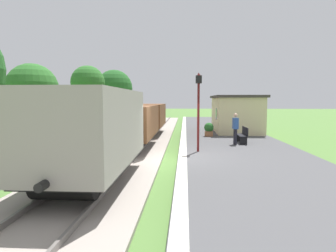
{
  "coord_description": "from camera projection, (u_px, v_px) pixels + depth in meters",
  "views": [
    {
      "loc": [
        0.5,
        -12.43,
        2.67
      ],
      "look_at": [
        -0.42,
        3.15,
        1.28
      ],
      "focal_mm": 31.06,
      "sensor_mm": 36.0,
      "label": 1
    }
  ],
  "objects": [
    {
      "name": "ground_plane",
      "position": [
        173.0,
        162.0,
        12.63
      ],
      "size": [
        160.0,
        160.0,
        0.0
      ],
      "primitive_type": "plane",
      "color": "#517A38"
    },
    {
      "name": "platform_slab",
      "position": [
        248.0,
        160.0,
        12.43
      ],
      "size": [
        6.0,
        60.0,
        0.25
      ],
      "primitive_type": "cube",
      "color": "#4C4C4F",
      "rests_on": "ground"
    },
    {
      "name": "platform_edge_stripe",
      "position": [
        183.0,
        156.0,
        12.58
      ],
      "size": [
        0.36,
        60.0,
        0.01
      ],
      "primitive_type": "cube",
      "color": "silver",
      "rests_on": "platform_slab"
    },
    {
      "name": "track_ballast",
      "position": [
        119.0,
        160.0,
        12.76
      ],
      "size": [
        3.8,
        60.0,
        0.12
      ],
      "primitive_type": "cube",
      "color": "#9E9389",
      "rests_on": "ground"
    },
    {
      "name": "rail_near",
      "position": [
        135.0,
        157.0,
        12.71
      ],
      "size": [
        0.07,
        60.0,
        0.14
      ],
      "primitive_type": "cube",
      "color": "slate",
      "rests_on": "track_ballast"
    },
    {
      "name": "rail_far",
      "position": [
        103.0,
        157.0,
        12.8
      ],
      "size": [
        0.07,
        60.0,
        0.14
      ],
      "primitive_type": "cube",
      "color": "slate",
      "rests_on": "track_ballast"
    },
    {
      "name": "freight_train",
      "position": [
        128.0,
        123.0,
        14.77
      ],
      "size": [
        2.5,
        19.4,
        2.72
      ],
      "color": "gray",
      "rests_on": "rail_near"
    },
    {
      "name": "station_hut",
      "position": [
        236.0,
        113.0,
        22.34
      ],
      "size": [
        3.5,
        5.8,
        2.78
      ],
      "color": "beige",
      "rests_on": "platform_slab"
    },
    {
      "name": "bench_near_hut",
      "position": [
        243.0,
        135.0,
        16.44
      ],
      "size": [
        0.42,
        1.5,
        0.91
      ],
      "color": "black",
      "rests_on": "platform_slab"
    },
    {
      "name": "bench_down_platform",
      "position": [
        220.0,
        121.0,
        26.91
      ],
      "size": [
        0.42,
        1.5,
        0.91
      ],
      "color": "black",
      "rests_on": "platform_slab"
    },
    {
      "name": "person_waiting",
      "position": [
        235.0,
        128.0,
        15.85
      ],
      "size": [
        0.3,
        0.41,
        1.71
      ],
      "rotation": [
        0.0,
        0.0,
        3.3
      ],
      "color": "black",
      "rests_on": "platform_slab"
    },
    {
      "name": "potted_planter",
      "position": [
        209.0,
        129.0,
        19.52
      ],
      "size": [
        0.64,
        0.64,
        0.92
      ],
      "color": "#9E6642",
      "rests_on": "platform_slab"
    },
    {
      "name": "lamp_post_near",
      "position": [
        199.0,
        97.0,
        13.53
      ],
      "size": [
        0.28,
        0.28,
        3.7
      ],
      "color": "#591414",
      "rests_on": "platform_slab"
    },
    {
      "name": "tree_trackside_mid",
      "position": [
        32.0,
        89.0,
        17.76
      ],
      "size": [
        3.14,
        3.14,
        4.91
      ],
      "color": "#4C3823",
      "rests_on": "ground"
    },
    {
      "name": "tree_trackside_far",
      "position": [
        88.0,
        83.0,
        24.34
      ],
      "size": [
        2.82,
        2.82,
        5.56
      ],
      "color": "#4C3823",
      "rests_on": "ground"
    },
    {
      "name": "tree_field_left",
      "position": [
        114.0,
        88.0,
        32.22
      ],
      "size": [
        4.01,
        4.01,
        6.03
      ],
      "color": "#4C3823",
      "rests_on": "ground"
    }
  ]
}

